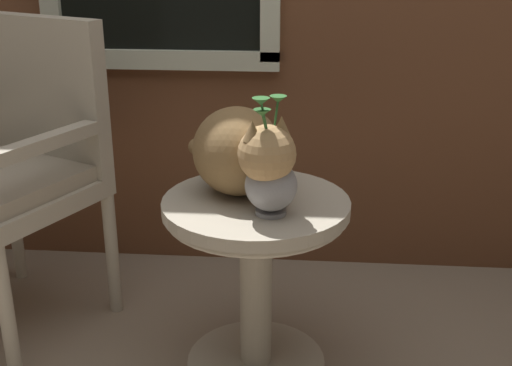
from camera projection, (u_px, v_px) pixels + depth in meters
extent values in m
cube|color=beige|center=(162.00, 60.00, 2.41)|extent=(0.87, 0.03, 0.07)
cylinder|color=#B2A893|center=(256.00, 362.00, 2.01)|extent=(0.42, 0.42, 0.03)
cylinder|color=#B2A893|center=(256.00, 288.00, 1.92)|extent=(0.09, 0.09, 0.49)
cylinder|color=#B2A893|center=(256.00, 206.00, 1.83)|extent=(0.53, 0.53, 0.03)
torus|color=#B2A893|center=(256.00, 215.00, 1.84)|extent=(0.51, 0.51, 0.02)
cylinder|color=#B2A893|center=(7.00, 315.00, 1.89)|extent=(0.04, 0.04, 0.44)
cylinder|color=#B2A893|center=(15.00, 224.00, 2.48)|extent=(0.04, 0.04, 0.44)
cylinder|color=#B2A893|center=(112.00, 253.00, 2.25)|extent=(0.04, 0.04, 0.44)
cube|color=#B2A893|center=(1.00, 194.00, 2.09)|extent=(0.69, 0.67, 0.06)
cube|color=#B2A893|center=(42.00, 93.00, 2.17)|extent=(0.50, 0.28, 0.51)
cube|color=#B2A893|center=(47.00, 142.00, 1.91)|extent=(0.24, 0.43, 0.04)
ellipsoid|color=olive|center=(237.00, 151.00, 1.83)|extent=(0.35, 0.36, 0.25)
sphere|color=tan|center=(267.00, 154.00, 1.67)|extent=(0.15, 0.15, 0.15)
cone|color=olive|center=(252.00, 130.00, 1.62)|extent=(0.05, 0.05, 0.05)
cone|color=olive|center=(282.00, 126.00, 1.66)|extent=(0.05, 0.05, 0.05)
cylinder|color=olive|center=(211.00, 157.00, 2.02)|extent=(0.17, 0.23, 0.05)
cylinder|color=#99999E|center=(271.00, 212.00, 1.72)|extent=(0.08, 0.08, 0.01)
ellipsoid|color=#99999E|center=(271.00, 186.00, 1.70)|extent=(0.14, 0.14, 0.14)
cylinder|color=#99999E|center=(271.00, 159.00, 1.67)|extent=(0.08, 0.08, 0.04)
torus|color=#99999E|center=(271.00, 151.00, 1.66)|extent=(0.10, 0.10, 0.02)
cylinder|color=#2D662D|center=(266.00, 127.00, 1.62)|extent=(0.03, 0.05, 0.14)
cone|color=#2D662D|center=(261.00, 101.00, 1.58)|extent=(0.04, 0.04, 0.02)
cylinder|color=#2D662D|center=(267.00, 132.00, 1.63)|extent=(0.03, 0.03, 0.11)
cone|color=#2D662D|center=(262.00, 113.00, 1.60)|extent=(0.04, 0.04, 0.02)
cylinder|color=#2D662D|center=(275.00, 125.00, 1.66)|extent=(0.02, 0.04, 0.13)
cone|color=#2D662D|center=(278.00, 99.00, 1.65)|extent=(0.04, 0.04, 0.02)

